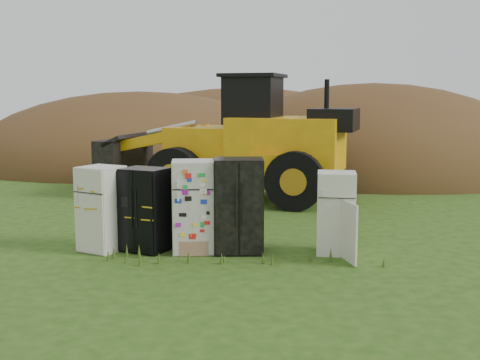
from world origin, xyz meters
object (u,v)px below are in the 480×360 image
(fridge_black_side, at_px, (145,210))
(fridge_dark_mid, at_px, (239,205))
(fridge_leftmost, at_px, (102,209))
(wheel_loader, at_px, (223,137))
(fridge_sticker, at_px, (193,206))
(fridge_open_door, at_px, (336,213))

(fridge_black_side, distance_m, fridge_dark_mid, 1.97)
(fridge_leftmost, xyz_separation_m, fridge_black_side, (0.91, 0.05, -0.02))
(fridge_dark_mid, distance_m, wheel_loader, 6.72)
(wheel_loader, bearing_deg, fridge_sticker, -76.50)
(fridge_leftmost, distance_m, fridge_sticker, 1.93)
(fridge_dark_mid, relative_size, fridge_open_door, 1.16)
(fridge_leftmost, height_order, fridge_open_door, fridge_leftmost)
(fridge_sticker, relative_size, fridge_dark_mid, 0.98)
(fridge_black_side, xyz_separation_m, fridge_sticker, (1.02, -0.02, 0.09))
(fridge_leftmost, height_order, wheel_loader, wheel_loader)
(fridge_black_side, relative_size, wheel_loader, 0.22)
(fridge_open_door, distance_m, wheel_loader, 7.28)
(fridge_black_side, bearing_deg, wheel_loader, 103.29)
(fridge_leftmost, xyz_separation_m, fridge_sticker, (1.93, 0.02, 0.07))
(fridge_dark_mid, bearing_deg, fridge_black_side, 175.63)
(wheel_loader, bearing_deg, fridge_open_door, -52.25)
(wheel_loader, bearing_deg, fridge_black_side, -85.29)
(fridge_black_side, relative_size, fridge_dark_mid, 0.89)
(fridge_leftmost, height_order, fridge_dark_mid, fridge_dark_mid)
(fridge_sticker, bearing_deg, wheel_loader, 81.70)
(fridge_leftmost, bearing_deg, fridge_black_side, 27.68)
(fridge_black_side, xyz_separation_m, wheel_loader, (1.02, 6.60, 1.07))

